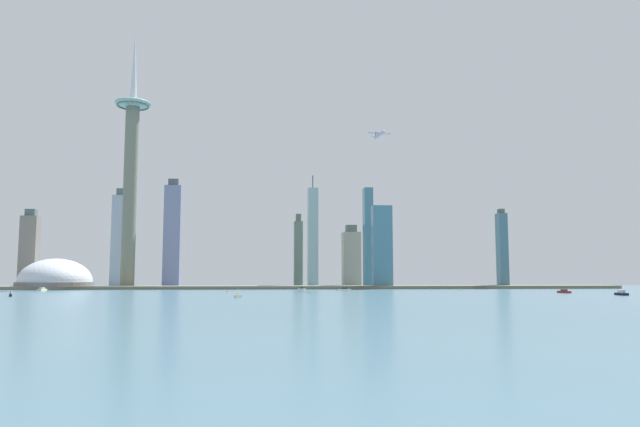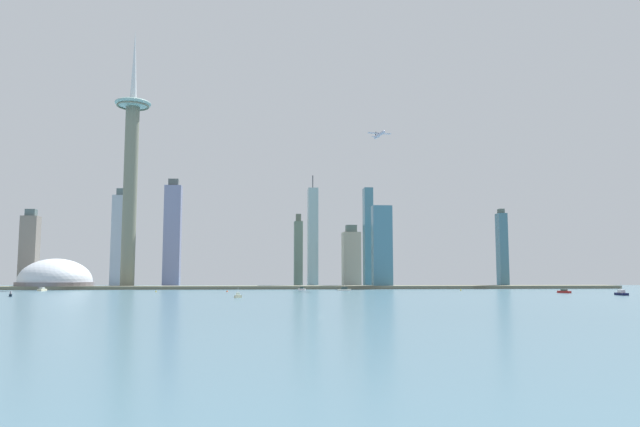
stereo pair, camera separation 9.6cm
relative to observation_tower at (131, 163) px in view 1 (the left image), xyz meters
name	(u,v)px [view 1 (the left image)]	position (x,y,z in m)	size (l,w,h in m)	color
ground_plane	(321,315)	(209.12, -503.32, -164.68)	(6000.00, 6000.00, 0.00)	#436778
waterfront_pier	(289,287)	(209.12, -23.76, -162.69)	(870.99, 44.74, 3.97)	#696853
observation_tower	(131,163)	(0.00, 0.00, 0.00)	(47.29, 47.29, 348.41)	slate
stadium_dome	(55,282)	(-90.57, 1.22, -156.52)	(95.33, 95.33, 59.98)	slate
skyscraper_0	(368,238)	(322.60, 36.22, -94.35)	(12.25, 20.63, 140.66)	teal
skyscraper_1	(29,251)	(-143.17, 47.96, -113.82)	(22.22, 17.70, 107.59)	slate
skyscraper_2	(121,240)	(-27.96, 73.72, -97.10)	(25.05, 14.62, 141.35)	#9BAABB
skyscraper_3	(298,253)	(225.96, 81.63, -114.49)	(12.31, 22.54, 107.20)	slate
skyscraper_4	(351,258)	(305.43, 86.60, -122.08)	(26.18, 26.74, 91.78)	tan
skyscraper_5	(172,235)	(49.42, 41.30, -92.03)	(22.85, 14.77, 151.10)	slate
skyscraper_6	(502,250)	(501.71, -3.10, -112.50)	(12.04, 15.51, 108.27)	#3F697A
skyscraper_7	(382,247)	(331.20, -21.97, -110.31)	(25.47, 17.60, 108.73)	teal
skyscraper_8	(313,238)	(244.77, 47.05, -94.37)	(14.14, 26.52, 159.96)	#8DABAE
boat_1	(238,296)	(159.18, -302.44, -163.05)	(6.27, 6.31, 8.35)	beige
boat_2	(11,295)	(-36.55, -257.21, -162.99)	(3.61, 6.34, 4.66)	black
boat_3	(302,289)	(222.31, -87.01, -163.12)	(9.19, 4.85, 8.50)	white
boat_4	(621,293)	(501.89, -274.04, -162.83)	(7.93, 18.42, 12.02)	#0F1236
boat_5	(42,290)	(-71.56, -92.83, -163.08)	(5.81, 15.13, 4.29)	beige
boat_6	(564,292)	(480.79, -210.42, -163.20)	(8.60, 15.71, 3.90)	#A7201E
boat_7	(344,289)	(270.69, -104.24, -163.18)	(15.71, 6.69, 7.58)	white
channel_buoy_0	(156,291)	(64.22, -143.99, -163.60)	(1.43, 1.43, 2.16)	yellow
channel_buoy_1	(227,291)	(138.93, -142.98, -163.69)	(1.95, 1.95, 1.98)	#E54C19
channel_buoy_2	(461,289)	(403.98, -119.40, -163.28)	(1.48, 1.48, 2.78)	yellow
airplane	(380,134)	(321.21, -66.56, 29.92)	(30.65, 33.83, 8.83)	#B9B3CC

